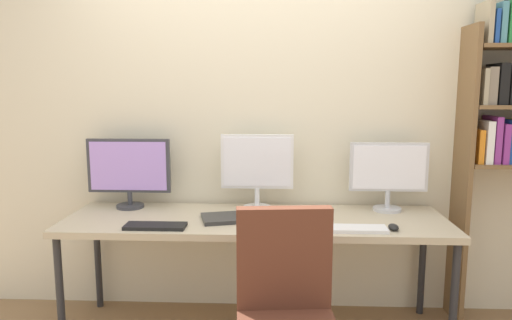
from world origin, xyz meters
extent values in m
cube|color=beige|center=(0.00, 1.02, 1.30)|extent=(4.72, 0.10, 2.60)
cube|color=tan|center=(0.00, 0.60, 0.72)|extent=(2.32, 0.68, 0.04)
cylinder|color=#262628|center=(-1.11, 0.31, 0.35)|extent=(0.04, 0.04, 0.70)
cylinder|color=#262628|center=(1.11, 0.31, 0.35)|extent=(0.04, 0.04, 0.70)
cylinder|color=#262628|center=(-1.11, 0.89, 0.35)|extent=(0.04, 0.04, 0.70)
cylinder|color=#262628|center=(1.11, 0.89, 0.35)|extent=(0.04, 0.04, 0.70)
cube|color=brown|center=(1.31, 0.83, 0.95)|extent=(0.03, 0.28, 1.91)
cube|color=orange|center=(1.38, 0.83, 1.17)|extent=(0.03, 0.22, 0.21)
cube|color=white|center=(1.43, 0.83, 1.19)|extent=(0.04, 0.22, 0.26)
cube|color=#8C338C|center=(1.48, 0.83, 1.21)|extent=(0.04, 0.22, 0.29)
cube|color=#8C338C|center=(1.53, 0.83, 1.18)|extent=(0.04, 0.22, 0.25)
cube|color=#1E4799|center=(1.57, 0.84, 1.19)|extent=(0.05, 0.22, 0.27)
cube|color=tan|center=(1.37, 0.82, 1.53)|extent=(0.03, 0.22, 0.22)
cube|color=gray|center=(1.42, 0.83, 1.54)|extent=(0.05, 0.22, 0.23)
cube|color=black|center=(1.48, 0.83, 1.55)|extent=(0.06, 0.22, 0.25)
cube|color=black|center=(1.55, 0.83, 1.54)|extent=(0.05, 0.22, 0.24)
cube|color=tan|center=(1.38, 0.82, 1.91)|extent=(0.03, 0.22, 0.25)
cube|color=#1E4799|center=(1.41, 0.82, 1.88)|extent=(0.02, 0.22, 0.20)
cube|color=teal|center=(1.45, 0.83, 1.91)|extent=(0.03, 0.22, 0.24)
cube|color=#287F3D|center=(1.51, 0.83, 1.91)|extent=(0.05, 0.22, 0.25)
cube|color=#592D1E|center=(0.16, -0.10, 0.75)|extent=(0.44, 0.11, 0.48)
cylinder|color=#38383D|center=(-0.84, 0.81, 0.75)|extent=(0.18, 0.18, 0.02)
cylinder|color=#38383D|center=(-0.84, 0.81, 0.80)|extent=(0.03, 0.03, 0.08)
cube|color=#38383D|center=(-0.84, 0.81, 1.02)|extent=(0.54, 0.03, 0.35)
cube|color=#B28CE5|center=(-0.84, 0.80, 1.02)|extent=(0.50, 0.01, 0.32)
cylinder|color=silver|center=(0.00, 0.81, 0.75)|extent=(0.18, 0.18, 0.02)
cylinder|color=silver|center=(0.00, 0.81, 0.82)|extent=(0.03, 0.03, 0.12)
cube|color=silver|center=(0.00, 0.81, 1.05)|extent=(0.47, 0.03, 0.35)
cube|color=white|center=(0.00, 0.80, 1.05)|extent=(0.43, 0.01, 0.32)
cylinder|color=silver|center=(0.84, 0.81, 0.75)|extent=(0.18, 0.18, 0.02)
cylinder|color=silver|center=(0.84, 0.81, 0.81)|extent=(0.03, 0.03, 0.11)
cube|color=silver|center=(0.84, 0.81, 1.03)|extent=(0.50, 0.03, 0.31)
cube|color=white|center=(0.84, 0.80, 1.03)|extent=(0.46, 0.01, 0.28)
cube|color=black|center=(-0.56, 0.37, 0.75)|extent=(0.35, 0.13, 0.02)
cube|color=silver|center=(0.56, 0.37, 0.75)|extent=(0.36, 0.13, 0.02)
ellipsoid|color=black|center=(0.78, 0.39, 0.76)|extent=(0.06, 0.10, 0.03)
cube|color=#2D2D2D|center=(-0.16, 0.55, 0.75)|extent=(0.37, 0.30, 0.02)
camera|label=1|loc=(0.13, -2.20, 1.54)|focal=33.31mm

